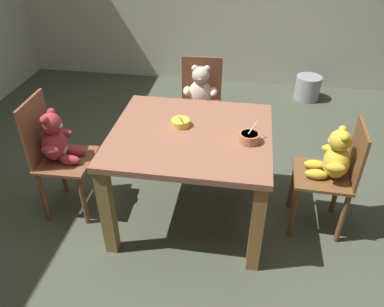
{
  "coord_description": "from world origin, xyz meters",
  "views": [
    {
      "loc": [
        0.34,
        -2.11,
        2.02
      ],
      "look_at": [
        0.0,
        0.05,
        0.52
      ],
      "focal_mm": 35.65,
      "sensor_mm": 36.0,
      "label": 1
    }
  ],
  "objects_px": {
    "teddy_chair_near_left": "(57,146)",
    "teddy_chair_far_center": "(200,96)",
    "dining_table": "(191,148)",
    "teddy_chair_near_right": "(333,164)",
    "porridge_bowl_terracotta_near_right": "(249,137)",
    "metal_pail": "(308,88)",
    "porridge_bowl_yellow_center": "(180,123)"
  },
  "relations": [
    {
      "from": "dining_table",
      "to": "porridge_bowl_yellow_center",
      "type": "relative_size",
      "value": 7.77
    },
    {
      "from": "teddy_chair_far_center",
      "to": "teddy_chair_near_right",
      "type": "bearing_deg",
      "value": 46.36
    },
    {
      "from": "teddy_chair_far_center",
      "to": "teddy_chair_near_right",
      "type": "xyz_separation_m",
      "value": [
        1.01,
        -0.86,
        -0.01
      ]
    },
    {
      "from": "dining_table",
      "to": "teddy_chair_near_right",
      "type": "bearing_deg",
      "value": 2.63
    },
    {
      "from": "porridge_bowl_terracotta_near_right",
      "to": "metal_pail",
      "type": "relative_size",
      "value": 0.45
    },
    {
      "from": "porridge_bowl_yellow_center",
      "to": "teddy_chair_far_center",
      "type": "bearing_deg",
      "value": 88.57
    },
    {
      "from": "teddy_chair_near_right",
      "to": "porridge_bowl_terracotta_near_right",
      "type": "relative_size",
      "value": 6.42
    },
    {
      "from": "teddy_chair_near_right",
      "to": "porridge_bowl_terracotta_near_right",
      "type": "bearing_deg",
      "value": 11.72
    },
    {
      "from": "porridge_bowl_yellow_center",
      "to": "teddy_chair_near_left",
      "type": "bearing_deg",
      "value": -171.34
    },
    {
      "from": "dining_table",
      "to": "teddy_chair_near_right",
      "type": "xyz_separation_m",
      "value": [
        0.94,
        0.04,
        -0.06
      ]
    },
    {
      "from": "metal_pail",
      "to": "teddy_chair_near_left",
      "type": "bearing_deg",
      "value": -131.92
    },
    {
      "from": "teddy_chair_far_center",
      "to": "porridge_bowl_yellow_center",
      "type": "xyz_separation_m",
      "value": [
        -0.02,
        -0.83,
        0.2
      ]
    },
    {
      "from": "porridge_bowl_yellow_center",
      "to": "metal_pail",
      "type": "bearing_deg",
      "value": 61.68
    },
    {
      "from": "dining_table",
      "to": "teddy_chair_near_right",
      "type": "height_order",
      "value": "teddy_chair_near_right"
    },
    {
      "from": "porridge_bowl_terracotta_near_right",
      "to": "teddy_chair_near_left",
      "type": "bearing_deg",
      "value": 179.99
    },
    {
      "from": "teddy_chair_near_left",
      "to": "porridge_bowl_terracotta_near_right",
      "type": "xyz_separation_m",
      "value": [
        1.32,
        -0.0,
        0.2
      ]
    },
    {
      "from": "teddy_chair_near_right",
      "to": "porridge_bowl_yellow_center",
      "type": "relative_size",
      "value": 6.13
    },
    {
      "from": "teddy_chair_near_left",
      "to": "porridge_bowl_yellow_center",
      "type": "xyz_separation_m",
      "value": [
        0.86,
        0.13,
        0.19
      ]
    },
    {
      "from": "teddy_chair_far_center",
      "to": "porridge_bowl_yellow_center",
      "type": "bearing_deg",
      "value": -4.54
    },
    {
      "from": "teddy_chair_near_right",
      "to": "porridge_bowl_terracotta_near_right",
      "type": "height_order",
      "value": "porridge_bowl_terracotta_near_right"
    },
    {
      "from": "porridge_bowl_yellow_center",
      "to": "dining_table",
      "type": "bearing_deg",
      "value": -42.63
    },
    {
      "from": "dining_table",
      "to": "porridge_bowl_terracotta_near_right",
      "type": "xyz_separation_m",
      "value": [
        0.38,
        -0.06,
        0.16
      ]
    },
    {
      "from": "porridge_bowl_terracotta_near_right",
      "to": "porridge_bowl_yellow_center",
      "type": "xyz_separation_m",
      "value": [
        -0.46,
        0.13,
        -0.01
      ]
    },
    {
      "from": "porridge_bowl_terracotta_near_right",
      "to": "metal_pail",
      "type": "xyz_separation_m",
      "value": [
        0.66,
        2.21,
        -0.61
      ]
    },
    {
      "from": "teddy_chair_near_left",
      "to": "teddy_chair_far_center",
      "type": "distance_m",
      "value": 1.3
    },
    {
      "from": "teddy_chair_near_left",
      "to": "porridge_bowl_terracotta_near_right",
      "type": "bearing_deg",
      "value": -1.37
    },
    {
      "from": "teddy_chair_far_center",
      "to": "metal_pail",
      "type": "xyz_separation_m",
      "value": [
        1.1,
        1.25,
        -0.41
      ]
    },
    {
      "from": "teddy_chair_near_left",
      "to": "porridge_bowl_yellow_center",
      "type": "relative_size",
      "value": 6.67
    },
    {
      "from": "dining_table",
      "to": "porridge_bowl_yellow_center",
      "type": "distance_m",
      "value": 0.19
    },
    {
      "from": "dining_table",
      "to": "metal_pail",
      "type": "relative_size",
      "value": 3.64
    },
    {
      "from": "teddy_chair_near_left",
      "to": "metal_pail",
      "type": "bearing_deg",
      "value": 46.72
    },
    {
      "from": "porridge_bowl_yellow_center",
      "to": "metal_pail",
      "type": "height_order",
      "value": "porridge_bowl_yellow_center"
    }
  ]
}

